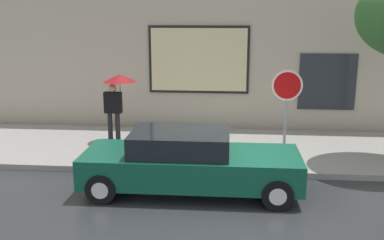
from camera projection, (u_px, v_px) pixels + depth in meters
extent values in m
plane|color=#282B2D|center=(230.00, 193.00, 9.87)|extent=(60.00, 60.00, 0.00)
cube|color=gray|center=(230.00, 149.00, 12.76)|extent=(20.00, 4.00, 0.15)
cube|color=#B2A893|center=(233.00, 24.00, 14.38)|extent=(20.00, 0.40, 7.00)
cube|color=black|center=(199.00, 60.00, 14.51)|extent=(3.25, 0.06, 2.17)
cube|color=beige|center=(199.00, 60.00, 14.48)|extent=(3.09, 0.03, 2.01)
cube|color=#262B33|center=(327.00, 82.00, 14.33)|extent=(1.80, 0.04, 1.80)
cone|color=#99999E|center=(378.00, 38.00, 13.75)|extent=(0.22, 0.24, 0.24)
cube|color=#0F4C38|center=(191.00, 166.00, 9.83)|extent=(4.70, 1.72, 0.65)
cube|color=black|center=(180.00, 142.00, 9.72)|extent=(2.11, 1.51, 0.47)
cylinder|color=black|center=(271.00, 168.00, 10.51)|extent=(0.64, 0.22, 0.64)
cylinder|color=silver|center=(271.00, 168.00, 10.51)|extent=(0.35, 0.24, 0.35)
cylinder|color=black|center=(277.00, 195.00, 8.98)|extent=(0.64, 0.22, 0.64)
cylinder|color=silver|center=(277.00, 195.00, 8.98)|extent=(0.35, 0.24, 0.35)
cylinder|color=black|center=(120.00, 164.00, 10.82)|extent=(0.64, 0.22, 0.64)
cylinder|color=silver|center=(120.00, 164.00, 10.82)|extent=(0.35, 0.24, 0.35)
cylinder|color=black|center=(101.00, 189.00, 9.28)|extent=(0.64, 0.22, 0.64)
cylinder|color=silver|center=(101.00, 189.00, 9.28)|extent=(0.35, 0.24, 0.35)
cylinder|color=yellow|center=(208.00, 147.00, 11.67)|extent=(0.22, 0.22, 0.59)
sphere|color=gold|center=(208.00, 136.00, 11.60)|extent=(0.23, 0.23, 0.23)
cylinder|color=gold|center=(208.00, 148.00, 11.51)|extent=(0.09, 0.12, 0.09)
cylinder|color=gold|center=(208.00, 145.00, 11.82)|extent=(0.09, 0.12, 0.09)
cylinder|color=yellow|center=(208.00, 157.00, 11.74)|extent=(0.30, 0.30, 0.06)
cylinder|color=black|center=(110.00, 127.00, 13.21)|extent=(0.14, 0.14, 0.86)
cylinder|color=black|center=(118.00, 127.00, 13.19)|extent=(0.14, 0.14, 0.86)
cube|color=black|center=(113.00, 102.00, 13.02)|extent=(0.50, 0.22, 0.61)
sphere|color=tan|center=(112.00, 88.00, 12.92)|extent=(0.23, 0.23, 0.23)
cylinder|color=#4C4C51|center=(120.00, 94.00, 12.95)|extent=(0.02, 0.02, 0.90)
cone|color=maroon|center=(120.00, 78.00, 12.84)|extent=(0.96, 0.96, 0.22)
cylinder|color=gray|center=(285.00, 117.00, 11.24)|extent=(0.07, 0.07, 2.32)
cylinder|color=white|center=(287.00, 85.00, 11.01)|extent=(0.76, 0.02, 0.76)
cylinder|color=red|center=(287.00, 86.00, 11.00)|extent=(0.66, 0.02, 0.66)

